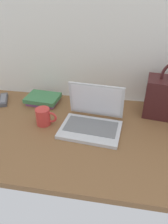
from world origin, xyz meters
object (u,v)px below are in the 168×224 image
at_px(laptop, 92,119).
at_px(book_stack, 43,99).
at_px(coffee_mug, 44,116).
at_px(remote_control_near, 4,100).

xyz_separation_m(laptop, book_stack, (-0.35, 0.20, -0.02)).
xyz_separation_m(coffee_mug, book_stack, (-0.09, 0.23, -0.02)).
xyz_separation_m(remote_control_near, book_stack, (0.26, 0.03, 0.01)).
distance_m(remote_control_near, book_stack, 0.26).
distance_m(laptop, coffee_mug, 0.26).
height_order(laptop, book_stack, laptop).
height_order(coffee_mug, book_stack, coffee_mug).
bearing_deg(coffee_mug, book_stack, 110.73).
relative_size(laptop, remote_control_near, 2.00).
distance_m(laptop, remote_control_near, 0.63).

